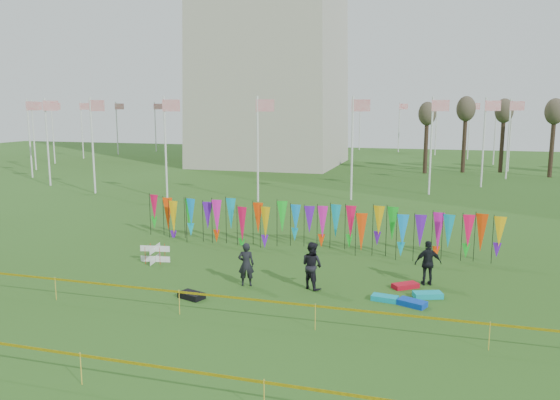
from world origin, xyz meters
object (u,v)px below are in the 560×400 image
(person_mid, at_px, (312,265))
(kite_bag_black, at_px, (192,295))
(person_right, at_px, (428,263))
(kite_bag_red, at_px, (405,286))
(person_left, at_px, (246,264))
(kite_bag_turquoise, at_px, (385,298))
(box_kite, at_px, (155,254))
(kite_bag_teal, at_px, (428,295))
(kite_bag_blue, at_px, (412,303))

(person_mid, xyz_separation_m, kite_bag_black, (-4.12, -2.40, -0.84))
(person_right, height_order, kite_bag_red, person_right)
(person_left, relative_size, kite_bag_turquoise, 1.86)
(box_kite, xyz_separation_m, person_left, (5.25, -2.01, 0.49))
(person_right, bearing_deg, person_mid, 5.87)
(person_mid, distance_m, kite_bag_red, 3.86)
(kite_bag_red, bearing_deg, person_left, -166.32)
(person_mid, bearing_deg, kite_bag_teal, -147.84)
(person_right, height_order, kite_bag_blue, person_right)
(person_mid, distance_m, person_right, 4.76)
(person_right, bearing_deg, kite_bag_red, 22.59)
(kite_bag_turquoise, relative_size, kite_bag_blue, 0.96)
(person_right, distance_m, kite_bag_turquoise, 2.91)
(person_right, relative_size, kite_bag_blue, 1.83)
(kite_bag_blue, bearing_deg, person_left, 176.01)
(kite_bag_teal, bearing_deg, person_right, 92.18)
(person_right, relative_size, kite_bag_turquoise, 1.91)
(person_left, bearing_deg, kite_bag_turquoise, 162.92)
(kite_bag_turquoise, distance_m, kite_bag_blue, 1.04)
(kite_bag_black, bearing_deg, box_kite, 133.22)
(person_left, height_order, kite_bag_blue, person_left)
(person_left, bearing_deg, kite_bag_black, 38.08)
(box_kite, height_order, kite_bag_red, box_kite)
(person_right, relative_size, kite_bag_red, 1.76)
(person_mid, relative_size, kite_bag_red, 1.82)
(kite_bag_black, xyz_separation_m, kite_bag_teal, (8.60, 2.60, -0.01))
(kite_bag_red, relative_size, kite_bag_black, 1.08)
(kite_bag_turquoise, relative_size, kite_bag_teal, 0.90)
(person_right, height_order, kite_bag_black, person_right)
(person_mid, bearing_deg, kite_bag_blue, -162.87)
(person_left, distance_m, kite_bag_turquoise, 5.64)
(kite_bag_blue, bearing_deg, kite_bag_turquoise, 165.16)
(person_left, bearing_deg, kite_bag_red, 178.58)
(kite_bag_blue, xyz_separation_m, kite_bag_red, (-0.36, 1.98, -0.01))
(kite_bag_turquoise, distance_m, kite_bag_teal, 1.74)
(kite_bag_turquoise, relative_size, kite_bag_red, 0.92)
(kite_bag_turquoise, bearing_deg, person_right, 58.03)
(kite_bag_blue, height_order, kite_bag_red, kite_bag_blue)
(kite_bag_red, bearing_deg, kite_bag_turquoise, -110.79)
(box_kite, height_order, kite_bag_blue, box_kite)
(person_left, bearing_deg, kite_bag_blue, 160.91)
(kite_bag_turquoise, height_order, kite_bag_black, kite_bag_black)
(kite_bag_blue, relative_size, kite_bag_black, 1.04)
(box_kite, bearing_deg, kite_bag_red, -2.46)
(box_kite, distance_m, person_right, 12.31)
(kite_bag_red, distance_m, kite_bag_teal, 1.27)
(person_mid, xyz_separation_m, kite_bag_red, (3.60, 1.11, -0.86))
(kite_bag_red, bearing_deg, kite_bag_blue, -79.67)
(kite_bag_red, bearing_deg, person_mid, -162.89)
(person_right, bearing_deg, kite_bag_teal, 76.31)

